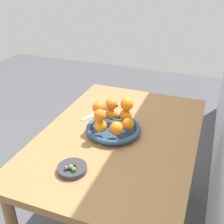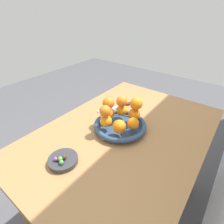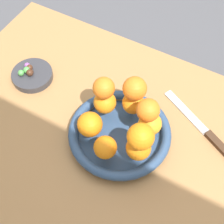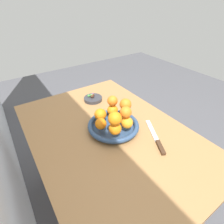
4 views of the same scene
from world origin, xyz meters
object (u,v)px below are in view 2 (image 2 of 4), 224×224
at_px(orange_6, 109,103).
at_px(orange_9, 122,101).
at_px(orange_0, 109,113).
at_px(candy_ball_3, 59,157).
at_px(candy_ball_5, 60,159).
at_px(orange_5, 122,110).
at_px(candy_ball_1, 64,157).
at_px(knife, 120,106).
at_px(candy_dish, 63,160).
at_px(candy_ball_2, 61,162).
at_px(orange_7, 105,111).
at_px(candy_ball_0, 63,157).
at_px(orange_4, 134,114).
at_px(orange_2, 119,126).
at_px(candy_ball_4, 56,159).
at_px(orange_8, 136,104).
at_px(fruit_bowl, 120,125).
at_px(orange_1, 106,121).
at_px(dining_table, 124,144).
at_px(orange_3, 133,123).

relative_size(orange_6, orange_9, 1.06).
xyz_separation_m(orange_0, candy_ball_3, (0.35, 0.01, -0.04)).
xyz_separation_m(candy_ball_3, candy_ball_5, (0.00, 0.01, 0.00)).
xyz_separation_m(orange_5, candy_ball_1, (0.40, -0.01, -0.04)).
height_order(orange_9, knife, orange_9).
xyz_separation_m(candy_dish, candy_ball_2, (0.02, 0.02, 0.02)).
distance_m(orange_7, candy_ball_2, 0.30).
bearing_deg(orange_9, candy_ball_0, -3.50).
bearing_deg(orange_4, candy_ball_0, -13.49).
relative_size(candy_dish, orange_2, 1.88).
bearing_deg(candy_ball_0, candy_ball_2, 40.77).
xyz_separation_m(candy_ball_0, candy_ball_4, (0.02, -0.01, 0.00)).
xyz_separation_m(orange_8, candy_ball_5, (0.42, -0.10, -0.10)).
height_order(fruit_bowl, candy_ball_2, same).
relative_size(orange_1, orange_5, 1.00).
distance_m(candy_ball_2, candy_ball_3, 0.03).
distance_m(candy_ball_4, candy_ball_5, 0.02).
bearing_deg(candy_ball_2, fruit_bowl, 174.02).
xyz_separation_m(orange_2, orange_5, (-0.13, -0.08, -0.00)).
relative_size(fruit_bowl, knife, 1.14).
bearing_deg(dining_table, orange_3, 93.73).
xyz_separation_m(fruit_bowl, candy_ball_4, (0.36, -0.07, 0.01)).
bearing_deg(orange_0, orange_3, 90.10).
bearing_deg(candy_ball_3, orange_8, 165.31).
bearing_deg(orange_1, candy_dish, -3.82).
bearing_deg(candy_dish, candy_ball_1, 99.34).
xyz_separation_m(orange_3, candy_ball_1, (0.33, -0.13, -0.04)).
bearing_deg(knife, orange_3, 48.32).
relative_size(orange_4, orange_7, 1.09).
bearing_deg(orange_2, orange_8, 178.38).
distance_m(candy_ball_1, knife, 0.53).
relative_size(orange_3, candy_ball_4, 3.28).
distance_m(orange_2, orange_9, 0.16).
distance_m(fruit_bowl, candy_ball_0, 0.34).
xyz_separation_m(dining_table, orange_0, (-0.00, -0.11, 0.16)).
height_order(candy_ball_0, knife, candy_ball_0).
distance_m(candy_dish, orange_0, 0.34).
distance_m(fruit_bowl, candy_ball_2, 0.36).
xyz_separation_m(candy_ball_2, candy_ball_3, (-0.01, -0.03, 0.00)).
xyz_separation_m(orange_1, candy_ball_1, (0.26, -0.01, -0.04)).
height_order(orange_1, knife, orange_1).
bearing_deg(fruit_bowl, orange_2, 30.10).
bearing_deg(candy_ball_1, orange_2, 161.26).
relative_size(orange_2, orange_8, 1.01).
distance_m(orange_9, candy_ball_4, 0.43).
distance_m(dining_table, candy_ball_3, 0.38).
distance_m(candy_ball_0, candy_ball_2, 0.03).
bearing_deg(candy_ball_2, candy_dish, -136.76).
distance_m(orange_4, candy_ball_0, 0.42).
relative_size(fruit_bowl, orange_5, 4.47).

